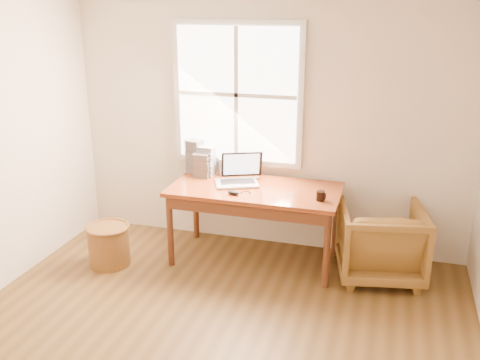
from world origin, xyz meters
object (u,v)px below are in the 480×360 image
at_px(wicker_stool, 109,246).
at_px(cd_stack_a, 207,161).
at_px(laptop, 237,169).
at_px(armchair, 380,242).
at_px(desk, 255,190).
at_px(coffee_mug, 320,196).

bearing_deg(wicker_stool, cd_stack_a, 44.25).
bearing_deg(laptop, wicker_stool, -178.17).
relative_size(armchair, wicker_stool, 1.95).
height_order(armchair, wicker_stool, armchair).
height_order(desk, laptop, laptop).
xyz_separation_m(laptop, coffee_mug, (0.83, -0.19, -0.11)).
xyz_separation_m(wicker_stool, laptop, (1.12, 0.53, 0.71)).
distance_m(coffee_mug, cd_stack_a, 1.27).
xyz_separation_m(laptop, cd_stack_a, (-0.38, 0.20, -0.01)).
distance_m(wicker_stool, laptop, 1.43).
xyz_separation_m(armchair, wicker_stool, (-2.50, -0.50, -0.15)).
bearing_deg(armchair, cd_stack_a, -18.93).
bearing_deg(coffee_mug, desk, -176.69).
xyz_separation_m(desk, coffee_mug, (0.64, -0.16, 0.06)).
height_order(laptop, cd_stack_a, laptop).
distance_m(laptop, cd_stack_a, 0.43).
bearing_deg(laptop, cd_stack_a, 128.67).
bearing_deg(armchair, desk, -11.38).
xyz_separation_m(armchair, laptop, (-1.37, 0.03, 0.56)).
distance_m(wicker_stool, cd_stack_a, 1.26).
height_order(armchair, laptop, laptop).
xyz_separation_m(desk, cd_stack_a, (-0.57, 0.23, 0.17)).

